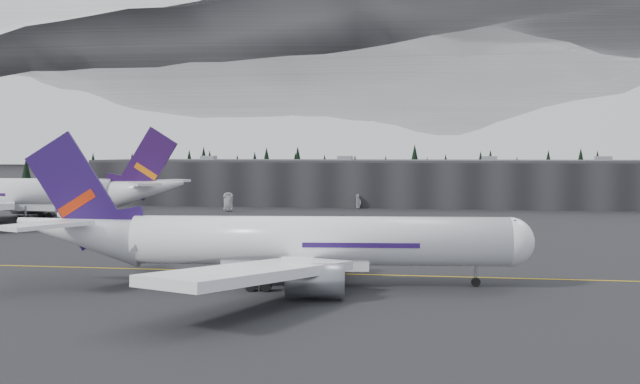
% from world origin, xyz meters
% --- Properties ---
extents(ground, '(1400.00, 1400.00, 0.00)m').
position_xyz_m(ground, '(0.00, 0.00, 0.00)').
color(ground, black).
rests_on(ground, ground).
extents(taxiline, '(400.00, 0.40, 0.02)m').
position_xyz_m(taxiline, '(0.00, -2.00, 0.01)').
color(taxiline, gold).
rests_on(taxiline, ground).
extents(terminal, '(160.00, 30.00, 12.60)m').
position_xyz_m(terminal, '(0.00, 125.00, 6.30)').
color(terminal, black).
rests_on(terminal, ground).
extents(treeline, '(360.00, 20.00, 15.00)m').
position_xyz_m(treeline, '(0.00, 162.00, 7.50)').
color(treeline, black).
rests_on(treeline, ground).
extents(mountain_ridge, '(4400.00, 900.00, 420.00)m').
position_xyz_m(mountain_ridge, '(0.00, 1000.00, 0.00)').
color(mountain_ridge, white).
rests_on(mountain_ridge, ground).
extents(jet_main, '(59.53, 54.71, 17.52)m').
position_xyz_m(jet_main, '(-0.23, -10.95, 4.94)').
color(jet_main, white).
rests_on(jet_main, ground).
extents(jet_parked, '(69.45, 64.04, 20.41)m').
position_xyz_m(jet_parked, '(-71.79, 63.43, 5.76)').
color(jet_parked, silver).
rests_on(jet_parked, ground).
extents(gse_vehicle_a, '(2.60, 4.96, 1.33)m').
position_xyz_m(gse_vehicle_a, '(-35.14, 93.18, 0.67)').
color(gse_vehicle_a, silver).
rests_on(gse_vehicle_a, ground).
extents(gse_vehicle_b, '(4.10, 2.45, 1.31)m').
position_xyz_m(gse_vehicle_b, '(-4.27, 109.03, 0.65)').
color(gse_vehicle_b, silver).
rests_on(gse_vehicle_b, ground).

